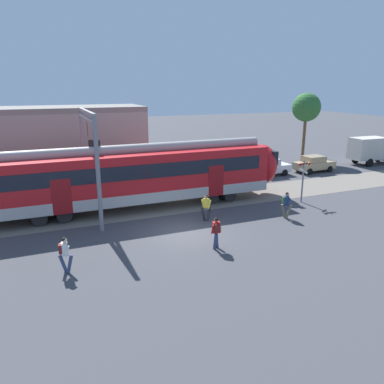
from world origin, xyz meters
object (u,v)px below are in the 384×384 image
(pedestrian_white, at_px, (65,252))
(pedestrian_yellow, at_px, (206,206))
(pedestrian_navy, at_px, (286,203))
(parked_car_tan, at_px, (314,164))
(parked_car_white, at_px, (268,167))
(pedestrian_red, at_px, (216,230))
(box_truck, at_px, (373,149))
(crossing_signal, at_px, (303,174))

(pedestrian_white, distance_m, pedestrian_yellow, 9.14)
(pedestrian_navy, height_order, parked_car_tan, pedestrian_navy)
(parked_car_white, relative_size, parked_car_tan, 0.98)
(pedestrian_red, distance_m, box_truck, 27.48)
(pedestrian_red, relative_size, pedestrian_navy, 1.00)
(parked_car_white, distance_m, parked_car_tan, 4.85)
(pedestrian_navy, xyz_separation_m, crossing_signal, (3.03, 2.29, 1.02))
(crossing_signal, bearing_deg, pedestrian_red, -152.18)
(pedestrian_yellow, height_order, pedestrian_navy, same)
(pedestrian_white, relative_size, parked_car_tan, 0.41)
(pedestrian_red, xyz_separation_m, parked_car_white, (11.48, 12.66, -0.21))
(pedestrian_red, xyz_separation_m, pedestrian_navy, (5.99, 2.47, 0.00))
(pedestrian_yellow, relative_size, box_truck, 0.31)
(pedestrian_white, xyz_separation_m, parked_car_tan, (23.50, 11.97, -0.21))
(parked_car_tan, bearing_deg, parked_car_white, 174.77)
(pedestrian_white, height_order, parked_car_tan, pedestrian_white)
(pedestrian_yellow, distance_m, parked_car_white, 13.53)
(pedestrian_red, height_order, parked_car_tan, pedestrian_red)
(pedestrian_white, xyz_separation_m, pedestrian_navy, (13.18, 2.22, 0.00))
(pedestrian_yellow, distance_m, box_truck, 24.79)
(pedestrian_yellow, height_order, box_truck, box_truck)
(pedestrian_red, distance_m, pedestrian_yellow, 4.04)
(pedestrian_red, height_order, crossing_signal, crossing_signal)
(pedestrian_yellow, xyz_separation_m, parked_car_tan, (15.11, 8.36, -0.18))
(pedestrian_white, distance_m, parked_car_white, 22.42)
(crossing_signal, bearing_deg, pedestrian_white, -164.44)
(pedestrian_white, distance_m, parked_car_tan, 26.37)
(pedestrian_white, bearing_deg, parked_car_white, 33.61)
(pedestrian_white, bearing_deg, pedestrian_navy, 9.57)
(box_truck, bearing_deg, pedestrian_navy, -150.62)
(pedestrian_red, bearing_deg, crossing_signal, 27.82)
(pedestrian_white, relative_size, pedestrian_red, 1.00)
(pedestrian_yellow, xyz_separation_m, crossing_signal, (7.82, 0.90, 1.05))
(pedestrian_navy, distance_m, box_truck, 21.04)
(pedestrian_yellow, bearing_deg, parked_car_white, 40.57)
(box_truck, bearing_deg, pedestrian_red, -152.26)
(pedestrian_white, bearing_deg, pedestrian_red, -1.97)
(pedestrian_red, xyz_separation_m, box_truck, (24.32, 12.79, 0.58))
(pedestrian_red, bearing_deg, parked_car_tan, 36.83)
(pedestrian_red, xyz_separation_m, pedestrian_yellow, (1.20, 3.86, -0.03))
(pedestrian_navy, distance_m, crossing_signal, 3.94)
(pedestrian_red, relative_size, crossing_signal, 0.56)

